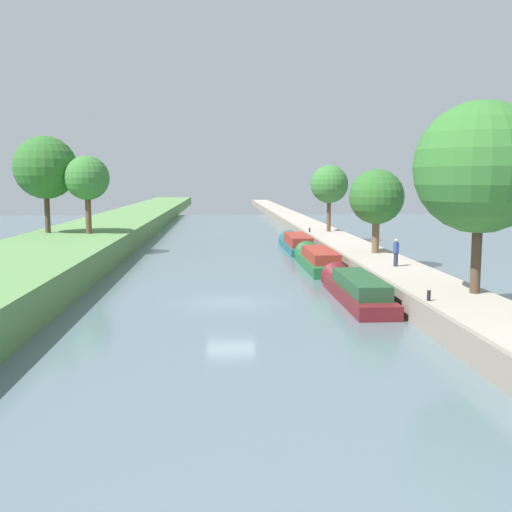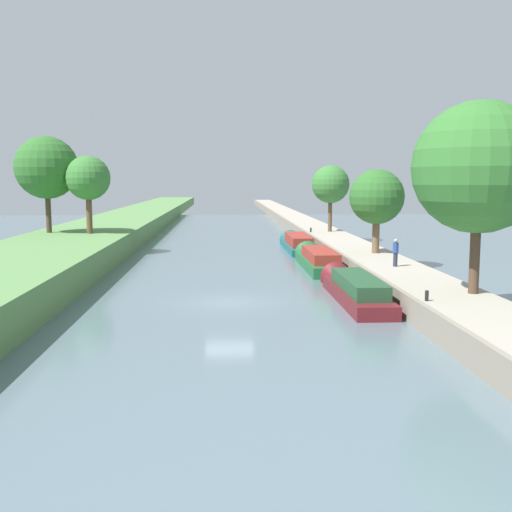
{
  "view_description": "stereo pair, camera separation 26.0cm",
  "coord_description": "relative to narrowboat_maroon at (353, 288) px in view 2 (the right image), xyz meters",
  "views": [
    {
      "loc": [
        -0.52,
        -30.64,
        6.25
      ],
      "look_at": [
        1.98,
        11.17,
        1.0
      ],
      "focal_mm": 42.38,
      "sensor_mm": 36.0,
      "label": 1
    },
    {
      "loc": [
        -0.26,
        -30.65,
        6.25
      ],
      "look_at": [
        1.98,
        11.17,
        1.0
      ],
      "focal_mm": 42.38,
      "sensor_mm": 36.0,
      "label": 2
    }
  ],
  "objects": [
    {
      "name": "ground_plane",
      "position": [
        -6.59,
        -0.61,
        -0.56
      ],
      "size": [
        160.0,
        160.0,
        0.0
      ],
      "primitive_type": "plane",
      "color": "slate"
    },
    {
      "name": "tree_leftbank_upstream",
      "position": [
        -18.03,
        19.61,
        5.86
      ],
      "size": [
        3.65,
        3.65,
        6.43
      ],
      "color": "brown",
      "rests_on": "left_grassy_bank"
    },
    {
      "name": "stone_quay",
      "position": [
        1.38,
        -0.61,
        0.03
      ],
      "size": [
        0.25,
        260.0,
        1.18
      ],
      "color": "gray",
      "rests_on": "ground_plane"
    },
    {
      "name": "tree_rightbank_midnear",
      "position": [
        3.91,
        10.83,
        4.52
      ],
      "size": [
        3.86,
        3.86,
        5.92
      ],
      "color": "brown",
      "rests_on": "right_towpath"
    },
    {
      "name": "tree_leftbank_downstream",
      "position": [
        -21.64,
        20.6,
        6.75
      ],
      "size": [
        5.24,
        5.24,
        8.08
      ],
      "color": "#4C3828",
      "rests_on": "left_grassy_bank"
    },
    {
      "name": "tree_rightbank_midfar",
      "position": [
        3.86,
        29.11,
        5.29
      ],
      "size": [
        3.79,
        3.79,
        6.64
      ],
      "color": "brown",
      "rests_on": "right_towpath"
    },
    {
      "name": "right_towpath",
      "position": [
        3.45,
        -0.61,
        0.01
      ],
      "size": [
        3.89,
        260.0,
        1.13
      ],
      "color": "#A89E8E",
      "rests_on": "ground_plane"
    },
    {
      "name": "mooring_bollard_near",
      "position": [
        1.81,
        -6.28,
        0.79
      ],
      "size": [
        0.16,
        0.16,
        0.45
      ],
      "color": "black",
      "rests_on": "right_towpath"
    },
    {
      "name": "person_walking",
      "position": [
        3.41,
        4.11,
        1.44
      ],
      "size": [
        0.34,
        0.34,
        1.66
      ],
      "color": "#282D42",
      "rests_on": "right_towpath"
    },
    {
      "name": "narrowboat_maroon",
      "position": [
        0.0,
        0.0,
        0.0
      ],
      "size": [
        2.0,
        10.57,
        2.01
      ],
      "color": "maroon",
      "rests_on": "ground_plane"
    },
    {
      "name": "tree_rightbank_near",
      "position": [
        4.52,
        -4.66,
        6.26
      ],
      "size": [
        5.92,
        5.92,
        8.67
      ],
      "color": "#4C3828",
      "rests_on": "right_towpath"
    },
    {
      "name": "narrowboat_teal",
      "position": [
        -0.21,
        23.48,
        0.0
      ],
      "size": [
        2.16,
        11.63,
        2.18
      ],
      "color": "#195B60",
      "rests_on": "ground_plane"
    },
    {
      "name": "narrowboat_green",
      "position": [
        -0.11,
        11.82,
        0.01
      ],
      "size": [
        2.18,
        10.69,
        2.11
      ],
      "color": "#1E6033",
      "rests_on": "ground_plane"
    },
    {
      "name": "mooring_bollard_far",
      "position": [
        1.81,
        28.3,
        0.79
      ],
      "size": [
        0.16,
        0.16,
        0.45
      ],
      "color": "black",
      "rests_on": "right_towpath"
    }
  ]
}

